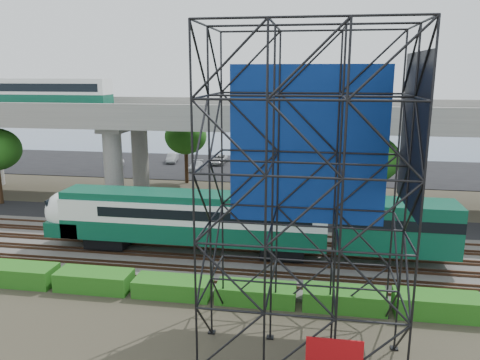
# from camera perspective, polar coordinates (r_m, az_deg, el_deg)

# --- Properties ---
(ground) EXTENTS (140.00, 140.00, 0.00)m
(ground) POSITION_cam_1_polar(r_m,az_deg,el_deg) (33.11, -7.61, -10.26)
(ground) COLOR #474233
(ground) RESTS_ON ground
(ballast_bed) EXTENTS (90.00, 12.00, 0.20)m
(ballast_bed) POSITION_cam_1_polar(r_m,az_deg,el_deg) (34.84, -6.66, -8.84)
(ballast_bed) COLOR slate
(ballast_bed) RESTS_ON ground
(service_road) EXTENTS (90.00, 5.00, 0.08)m
(service_road) POSITION_cam_1_polar(r_m,az_deg,el_deg) (42.61, -3.56, -4.74)
(service_road) COLOR black
(service_road) RESTS_ON ground
(parking_lot) EXTENTS (90.00, 18.00, 0.08)m
(parking_lot) POSITION_cam_1_polar(r_m,az_deg,el_deg) (65.01, 0.98, 1.52)
(parking_lot) COLOR black
(parking_lot) RESTS_ON ground
(harbor_water) EXTENTS (140.00, 40.00, 0.03)m
(harbor_water) POSITION_cam_1_polar(r_m,az_deg,el_deg) (86.52, 3.08, 4.38)
(harbor_water) COLOR #4B5E7B
(harbor_water) RESTS_ON ground
(rail_tracks) EXTENTS (90.00, 9.52, 0.16)m
(rail_tracks) POSITION_cam_1_polar(r_m,az_deg,el_deg) (34.77, -6.67, -8.57)
(rail_tracks) COLOR #472D1E
(rail_tracks) RESTS_ON ballast_bed
(commuter_train) EXTENTS (29.30, 3.06, 4.30)m
(commuter_train) POSITION_cam_1_polar(r_m,az_deg,el_deg) (33.28, -2.26, -4.73)
(commuter_train) COLOR black
(commuter_train) RESTS_ON rail_tracks
(overpass) EXTENTS (80.00, 12.00, 12.40)m
(overpass) POSITION_cam_1_polar(r_m,az_deg,el_deg) (46.48, -3.77, 7.07)
(overpass) COLOR #9E9B93
(overpass) RESTS_ON ground
(scaffold_tower) EXTENTS (9.36, 6.36, 15.00)m
(scaffold_tower) POSITION_cam_1_polar(r_m,az_deg,el_deg) (21.80, 7.95, -1.87)
(scaffold_tower) COLOR black
(scaffold_tower) RESTS_ON ground
(hedge_strip) EXTENTS (34.60, 1.80, 1.20)m
(hedge_strip) POSITION_cam_1_polar(r_m,az_deg,el_deg) (28.87, -8.18, -12.70)
(hedge_strip) COLOR #195D15
(hedge_strip) RESTS_ON ground
(trees) EXTENTS (40.94, 16.94, 7.69)m
(trees) POSITION_cam_1_polar(r_m,az_deg,el_deg) (47.84, -7.63, 3.96)
(trees) COLOR #382314
(trees) RESTS_ON ground
(suv) EXTENTS (5.55, 3.46, 1.43)m
(suv) POSITION_cam_1_polar(r_m,az_deg,el_deg) (45.45, -17.58, -3.20)
(suv) COLOR black
(suv) RESTS_ON service_road
(parked_cars) EXTENTS (36.18, 9.73, 1.30)m
(parked_cars) POSITION_cam_1_polar(r_m,az_deg,el_deg) (64.44, 1.53, 2.01)
(parked_cars) COLOR silver
(parked_cars) RESTS_ON parking_lot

